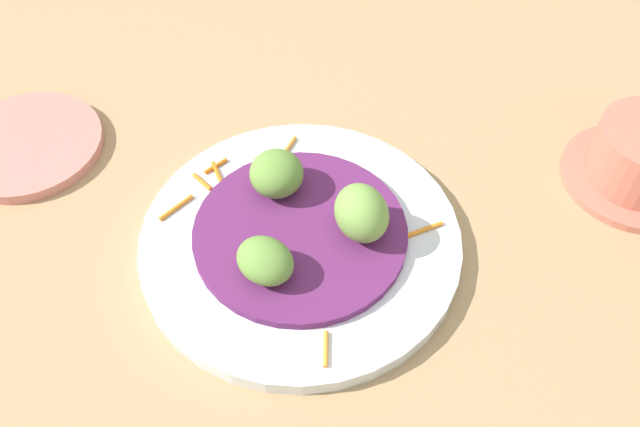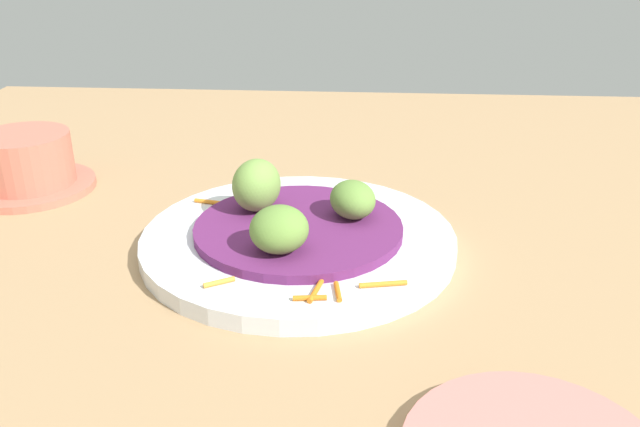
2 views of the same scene
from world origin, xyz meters
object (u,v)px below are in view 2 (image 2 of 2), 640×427
object	(u,v)px
terracotta_bowl	(27,165)
main_plate	(299,240)
guac_scoop_center	(257,185)
guac_scoop_left	(353,199)
guac_scoop_right	(284,229)

from	to	relation	value
terracotta_bowl	main_plate	bearing A→B (deg)	-111.26
guac_scoop_center	terracotta_bowl	distance (cm)	27.63
guac_scoop_left	terracotta_bowl	size ratio (longest dim) A/B	0.36
main_plate	guac_scoop_center	xyz separation A→B (cm)	(3.06, 4.11, 3.97)
guac_scoop_right	guac_scoop_left	bearing A→B (deg)	-36.65
guac_scoop_left	guac_scoop_right	world-z (taller)	guac_scoop_right
guac_scoop_center	terracotta_bowl	size ratio (longest dim) A/B	0.39
main_plate	guac_scoop_center	bearing A→B (deg)	53.35
main_plate	terracotta_bowl	xyz separation A→B (cm)	(11.77, 30.26, 2.07)
guac_scoop_right	guac_scoop_center	bearing A→B (deg)	23.35
guac_scoop_left	terracotta_bowl	bearing A→B (deg)	74.43
main_plate	guac_scoop_center	size ratio (longest dim) A/B	5.31
guac_scoop_center	terracotta_bowl	xyz separation A→B (cm)	(8.71, 26.15, -1.91)
guac_scoop_right	terracotta_bowl	size ratio (longest dim) A/B	0.36
main_plate	terracotta_bowl	bearing A→B (deg)	68.74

